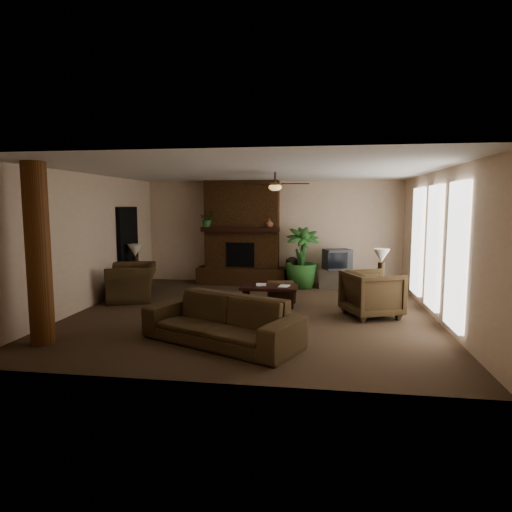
% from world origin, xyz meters
% --- Properties ---
extents(room_shell, '(7.00, 7.00, 7.00)m').
position_xyz_m(room_shell, '(0.00, 0.00, 1.40)').
color(room_shell, '#4A3625').
rests_on(room_shell, ground).
extents(fireplace, '(2.40, 0.70, 2.80)m').
position_xyz_m(fireplace, '(-0.80, 3.22, 1.16)').
color(fireplace, '#4F2D15').
rests_on(fireplace, ground).
extents(windows, '(0.08, 3.65, 2.35)m').
position_xyz_m(windows, '(3.45, 0.20, 1.35)').
color(windows, white).
rests_on(windows, ground).
extents(log_column, '(0.36, 0.36, 2.80)m').
position_xyz_m(log_column, '(-2.95, -2.40, 1.40)').
color(log_column, brown).
rests_on(log_column, ground).
extents(doorway, '(0.10, 1.00, 2.10)m').
position_xyz_m(doorway, '(-3.44, 1.80, 1.05)').
color(doorway, black).
rests_on(doorway, ground).
extents(ceiling_fan, '(1.35, 1.35, 0.37)m').
position_xyz_m(ceiling_fan, '(0.40, 0.30, 2.53)').
color(ceiling_fan, black).
rests_on(ceiling_fan, ceiling).
extents(sofa, '(2.59, 1.73, 0.98)m').
position_xyz_m(sofa, '(-0.20, -1.99, 0.49)').
color(sofa, '#47351E').
rests_on(sofa, ground).
extents(armchair_left, '(1.21, 1.45, 1.08)m').
position_xyz_m(armchair_left, '(-2.92, 0.82, 0.54)').
color(armchair_left, '#47351E').
rests_on(armchair_left, ground).
extents(armchair_right, '(1.19, 1.22, 0.98)m').
position_xyz_m(armchair_right, '(2.32, 0.05, 0.49)').
color(armchair_right, '#47351E').
rests_on(armchair_right, ground).
extents(coffee_table, '(1.20, 0.70, 0.43)m').
position_xyz_m(coffee_table, '(0.25, 0.68, 0.37)').
color(coffee_table, black).
rests_on(coffee_table, ground).
extents(ottoman, '(0.70, 0.70, 0.40)m').
position_xyz_m(ottoman, '(0.45, 1.23, 0.20)').
color(ottoman, '#47351E').
rests_on(ottoman, ground).
extents(tv_stand, '(0.92, 0.64, 0.50)m').
position_xyz_m(tv_stand, '(1.76, 2.85, 0.25)').
color(tv_stand, silver).
rests_on(tv_stand, ground).
extents(tv, '(0.78, 0.71, 0.52)m').
position_xyz_m(tv, '(1.75, 2.82, 0.76)').
color(tv, '#323234').
rests_on(tv, tv_stand).
extents(floor_vase, '(0.34, 0.34, 0.77)m').
position_xyz_m(floor_vase, '(0.59, 3.15, 0.43)').
color(floor_vase, '#30221A').
rests_on(floor_vase, ground).
extents(floor_plant, '(1.22, 1.73, 0.88)m').
position_xyz_m(floor_plant, '(0.85, 2.81, 0.44)').
color(floor_plant, '#2D6126').
rests_on(floor_plant, ground).
extents(side_table_left, '(0.55, 0.55, 0.55)m').
position_xyz_m(side_table_left, '(-3.15, 1.53, 0.28)').
color(side_table_left, black).
rests_on(side_table_left, ground).
extents(lamp_left, '(0.41, 0.41, 0.65)m').
position_xyz_m(lamp_left, '(-3.15, 1.56, 1.00)').
color(lamp_left, black).
rests_on(lamp_left, side_table_left).
extents(side_table_right, '(0.55, 0.55, 0.55)m').
position_xyz_m(side_table_right, '(2.66, 1.25, 0.28)').
color(side_table_right, black).
rests_on(side_table_right, ground).
extents(lamp_right, '(0.43, 0.43, 0.65)m').
position_xyz_m(lamp_right, '(2.64, 1.28, 1.00)').
color(lamp_right, black).
rests_on(lamp_right, side_table_right).
extents(mantel_plant, '(0.46, 0.49, 0.33)m').
position_xyz_m(mantel_plant, '(-1.70, 2.99, 1.72)').
color(mantel_plant, '#2D6126').
rests_on(mantel_plant, fireplace).
extents(mantel_vase, '(0.28, 0.29, 0.22)m').
position_xyz_m(mantel_vase, '(-0.03, 3.00, 1.67)').
color(mantel_vase, brown).
rests_on(mantel_vase, fireplace).
extents(book_a, '(0.22, 0.06, 0.29)m').
position_xyz_m(book_a, '(-0.03, 0.65, 0.57)').
color(book_a, '#999999').
rests_on(book_a, coffee_table).
extents(book_b, '(0.21, 0.06, 0.29)m').
position_xyz_m(book_b, '(0.47, 0.63, 0.58)').
color(book_b, '#999999').
rests_on(book_b, coffee_table).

